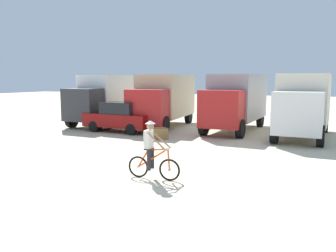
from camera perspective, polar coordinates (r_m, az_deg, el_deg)
ground_plane at (r=11.78m, az=-11.06°, el=-7.61°), size 120.00×120.00×0.00m
box_truck_avon_van at (r=24.59m, az=-9.45°, el=4.70°), size 2.52×6.80×3.35m
box_truck_tan_camper at (r=22.74m, az=-0.67°, el=4.58°), size 2.99×6.94×3.35m
box_truck_grey_hauler at (r=21.52m, az=10.96°, el=4.27°), size 2.55×6.81×3.35m
box_truck_cream_rv at (r=20.06m, az=21.18°, el=3.67°), size 2.52×6.80×3.35m
sedan_parked at (r=20.77m, az=-7.74°, el=1.48°), size 4.27×1.94×1.76m
cyclist_orange_shirt at (r=10.81m, az=-2.65°, el=-4.24°), size 1.73×0.52×1.82m
supply_crate at (r=18.17m, az=-1.42°, el=-1.21°), size 1.03×1.03×0.58m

